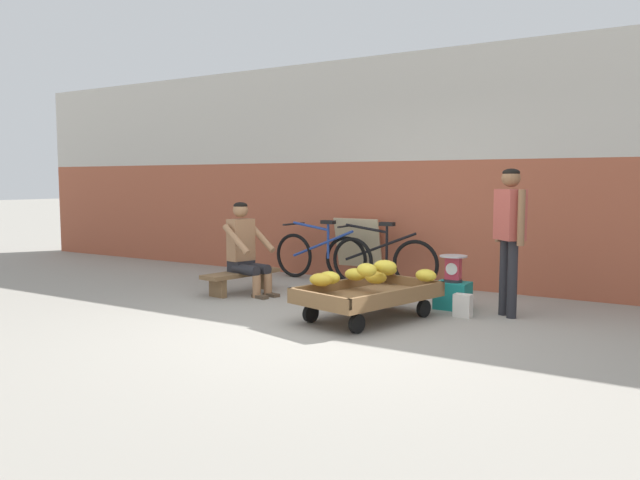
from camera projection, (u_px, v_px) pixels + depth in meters
ground_plane at (329, 330)px, 5.94m from camera, size 80.00×80.00×0.00m
back_wall at (447, 170)px, 8.30m from camera, size 16.00×0.30×3.10m
banana_cart at (368, 296)px, 6.37m from camera, size 1.17×1.60×0.36m
banana_pile at (369, 274)px, 6.44m from camera, size 1.05×1.18×0.27m
low_bench at (241, 277)px, 7.90m from camera, size 0.45×1.13×0.27m
vendor_seated at (245, 248)px, 7.81m from camera, size 0.72×0.56×1.14m
plastic_crate at (453, 295)px, 6.91m from camera, size 0.36×0.28×0.30m
weighing_scale at (453, 268)px, 6.88m from camera, size 0.30×0.30×0.29m
bicycle_near_left at (322, 256)px, 8.86m from camera, size 1.66×0.48×0.86m
bicycle_far_left at (380, 259)px, 8.46m from camera, size 1.66×0.48×0.86m
sign_board at (359, 249)px, 8.89m from camera, size 0.70×0.23×0.88m
customer_adult at (510, 225)px, 6.45m from camera, size 0.37×0.37×1.53m
shopping_bag at (463, 306)px, 6.50m from camera, size 0.18×0.12×0.24m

